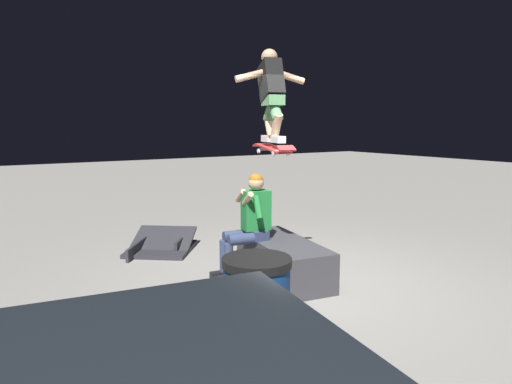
# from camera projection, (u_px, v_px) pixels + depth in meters

# --- Properties ---
(ground_plane) EXTENTS (40.00, 40.00, 0.00)m
(ground_plane) POSITION_uv_depth(u_px,v_px,m) (303.00, 282.00, 5.52)
(ground_plane) COLOR gray
(ledge_box_main) EXTENTS (1.65, 0.88, 0.48)m
(ledge_box_main) POSITION_uv_depth(u_px,v_px,m) (283.00, 259.00, 5.65)
(ledge_box_main) COLOR #38383D
(ledge_box_main) RESTS_ON ground
(person_sitting_on_ledge) EXTENTS (0.60, 0.78, 1.32)m
(person_sitting_on_ledge) POSITION_uv_depth(u_px,v_px,m) (248.00, 220.00, 5.64)
(person_sitting_on_ledge) COLOR #2D3856
(person_sitting_on_ledge) RESTS_ON ground
(skateboard) EXTENTS (1.04, 0.45, 0.13)m
(skateboard) POSITION_uv_depth(u_px,v_px,m) (273.00, 148.00, 5.48)
(skateboard) COLOR #B72D2D
(skater_airborne) EXTENTS (0.64, 0.88, 1.12)m
(skater_airborne) POSITION_uv_depth(u_px,v_px,m) (272.00, 91.00, 5.43)
(skater_airborne) COLOR white
(kicker_ramp) EXTENTS (1.33, 1.32, 0.38)m
(kicker_ramp) POSITION_uv_depth(u_px,v_px,m) (161.00, 247.00, 6.90)
(kicker_ramp) COLOR #28282D
(kicker_ramp) RESTS_ON ground
(trash_bin) EXTENTS (0.51, 0.51, 0.96)m
(trash_bin) POSITION_uv_depth(u_px,v_px,m) (257.00, 320.00, 3.33)
(trash_bin) COLOR navy
(trash_bin) RESTS_ON ground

